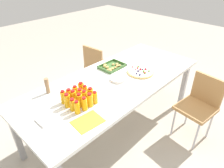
# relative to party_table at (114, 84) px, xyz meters

# --- Properties ---
(ground_plane) EXTENTS (12.00, 12.00, 0.00)m
(ground_plane) POSITION_rel_party_table_xyz_m (0.00, 0.00, -0.70)
(ground_plane) COLOR #B2A899
(party_table) EXTENTS (2.37, 0.99, 0.76)m
(party_table) POSITION_rel_party_table_xyz_m (0.00, 0.00, 0.00)
(party_table) COLOR white
(party_table) RESTS_ON ground_plane
(chair_near_right) EXTENTS (0.45, 0.45, 0.83)m
(chair_near_right) POSITION_rel_party_table_xyz_m (0.63, -0.83, -0.20)
(chair_near_right) COLOR #B7844C
(chair_near_right) RESTS_ON ground_plane
(chair_far_right) EXTENTS (0.44, 0.44, 0.83)m
(chair_far_right) POSITION_rel_party_table_xyz_m (0.49, 0.82, -0.20)
(chair_far_right) COLOR #B7844C
(chair_far_right) RESTS_ON ground_plane
(juice_bottle_0) EXTENTS (0.05, 0.05, 0.14)m
(juice_bottle_0) POSITION_rel_party_table_xyz_m (-0.68, -0.16, 0.12)
(juice_bottle_0) COLOR #F9AC14
(juice_bottle_0) RESTS_ON party_table
(juice_bottle_1) EXTENTS (0.06, 0.06, 0.14)m
(juice_bottle_1) POSITION_rel_party_table_xyz_m (-0.60, -0.17, 0.13)
(juice_bottle_1) COLOR #F9AC14
(juice_bottle_1) RESTS_ON party_table
(juice_bottle_2) EXTENTS (0.06, 0.06, 0.15)m
(juice_bottle_2) POSITION_rel_party_table_xyz_m (-0.52, -0.17, 0.13)
(juice_bottle_2) COLOR #F9AC14
(juice_bottle_2) RESTS_ON party_table
(juice_bottle_3) EXTENTS (0.05, 0.05, 0.14)m
(juice_bottle_3) POSITION_rel_party_table_xyz_m (-0.46, -0.17, 0.12)
(juice_bottle_3) COLOR #FAAE14
(juice_bottle_3) RESTS_ON party_table
(juice_bottle_4) EXTENTS (0.06, 0.06, 0.13)m
(juice_bottle_4) POSITION_rel_party_table_xyz_m (-0.68, -0.10, 0.12)
(juice_bottle_4) COLOR #F9AE14
(juice_bottle_4) RESTS_ON party_table
(juice_bottle_5) EXTENTS (0.06, 0.06, 0.15)m
(juice_bottle_5) POSITION_rel_party_table_xyz_m (-0.60, -0.10, 0.13)
(juice_bottle_5) COLOR #F9AE14
(juice_bottle_5) RESTS_ON party_table
(juice_bottle_6) EXTENTS (0.05, 0.05, 0.14)m
(juice_bottle_6) POSITION_rel_party_table_xyz_m (-0.53, -0.09, 0.13)
(juice_bottle_6) COLOR #F9AD14
(juice_bottle_6) RESTS_ON party_table
(juice_bottle_7) EXTENTS (0.06, 0.06, 0.15)m
(juice_bottle_7) POSITION_rel_party_table_xyz_m (-0.46, -0.10, 0.13)
(juice_bottle_7) COLOR #F9AC14
(juice_bottle_7) RESTS_ON party_table
(juice_bottle_8) EXTENTS (0.06, 0.06, 0.15)m
(juice_bottle_8) POSITION_rel_party_table_xyz_m (-0.68, -0.01, 0.13)
(juice_bottle_8) COLOR #FAAD14
(juice_bottle_8) RESTS_ON party_table
(juice_bottle_9) EXTENTS (0.06, 0.06, 0.15)m
(juice_bottle_9) POSITION_rel_party_table_xyz_m (-0.60, -0.01, 0.13)
(juice_bottle_9) COLOR #FAAC14
(juice_bottle_9) RESTS_ON party_table
(juice_bottle_10) EXTENTS (0.06, 0.06, 0.13)m
(juice_bottle_10) POSITION_rel_party_table_xyz_m (-0.53, -0.02, 0.12)
(juice_bottle_10) COLOR #F9AE14
(juice_bottle_10) RESTS_ON party_table
(juice_bottle_11) EXTENTS (0.05, 0.05, 0.14)m
(juice_bottle_11) POSITION_rel_party_table_xyz_m (-0.46, -0.01, 0.12)
(juice_bottle_11) COLOR #FAAD14
(juice_bottle_11) RESTS_ON party_table
(juice_bottle_12) EXTENTS (0.05, 0.05, 0.14)m
(juice_bottle_12) POSITION_rel_party_table_xyz_m (-0.67, 0.06, 0.13)
(juice_bottle_12) COLOR #FAAE14
(juice_bottle_12) RESTS_ON party_table
(juice_bottle_13) EXTENTS (0.06, 0.06, 0.14)m
(juice_bottle_13) POSITION_rel_party_table_xyz_m (-0.61, 0.05, 0.12)
(juice_bottle_13) COLOR #FAAE14
(juice_bottle_13) RESTS_ON party_table
(juice_bottle_14) EXTENTS (0.05, 0.05, 0.13)m
(juice_bottle_14) POSITION_rel_party_table_xyz_m (-0.53, 0.06, 0.12)
(juice_bottle_14) COLOR #F9AE14
(juice_bottle_14) RESTS_ON party_table
(juice_bottle_15) EXTENTS (0.06, 0.06, 0.14)m
(juice_bottle_15) POSITION_rel_party_table_xyz_m (-0.45, 0.05, 0.13)
(juice_bottle_15) COLOR #F9AC14
(juice_bottle_15) RESTS_ON party_table
(fruit_pizza) EXTENTS (0.34, 0.34, 0.05)m
(fruit_pizza) POSITION_rel_party_table_xyz_m (0.36, -0.12, 0.07)
(fruit_pizza) COLOR tan
(fruit_pizza) RESTS_ON party_table
(snack_tray) EXTENTS (0.32, 0.24, 0.04)m
(snack_tray) POSITION_rel_party_table_xyz_m (0.21, 0.24, 0.07)
(snack_tray) COLOR #477238
(snack_tray) RESTS_ON party_table
(plate_stack) EXTENTS (0.18, 0.18, 0.03)m
(plate_stack) POSITION_rel_party_table_xyz_m (0.03, -0.04, 0.07)
(plate_stack) COLOR silver
(plate_stack) RESTS_ON party_table
(napkin_stack) EXTENTS (0.15, 0.15, 0.02)m
(napkin_stack) POSITION_rel_party_table_xyz_m (-0.94, -0.03, 0.07)
(napkin_stack) COLOR white
(napkin_stack) RESTS_ON party_table
(cardboard_tube) EXTENTS (0.04, 0.04, 0.18)m
(cardboard_tube) POSITION_rel_party_table_xyz_m (-0.68, 0.33, 0.15)
(cardboard_tube) COLOR #9E7A56
(cardboard_tube) RESTS_ON party_table
(paper_folder) EXTENTS (0.28, 0.23, 0.01)m
(paper_folder) POSITION_rel_party_table_xyz_m (-0.69, -0.32, 0.06)
(paper_folder) COLOR yellow
(paper_folder) RESTS_ON party_table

